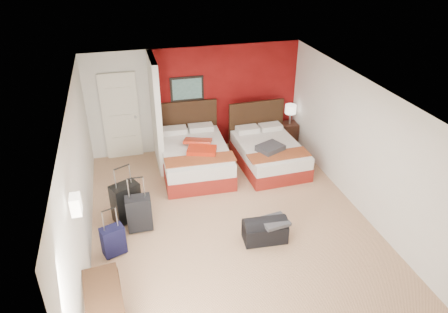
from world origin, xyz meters
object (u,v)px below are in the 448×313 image
object	(u,v)px
desk	(106,311)
suitcase_navy	(114,242)
nightstand	(289,133)
red_suitcase_open	(200,146)
duffel_bag	(265,231)
table_lamp	(290,114)
bed_right	(269,155)
bed_left	(195,159)
suitcase_black	(126,203)
suitcase_charcoal	(139,214)

from	to	relation	value
desk	suitcase_navy	bearing A→B (deg)	80.00
nightstand	red_suitcase_open	bearing A→B (deg)	-158.73
red_suitcase_open	duffel_bag	size ratio (longest dim) A/B	1.11
table_lamp	duffel_bag	distance (m)	3.94
suitcase_navy	duffel_bag	size ratio (longest dim) A/B	0.69
suitcase_navy	bed_right	bearing A→B (deg)	12.50
suitcase_navy	duffel_bag	world-z (taller)	suitcase_navy
bed_right	suitcase_navy	world-z (taller)	bed_right
bed_left	nightstand	bearing A→B (deg)	19.18
bed_left	duffel_bag	xyz separation A→B (m)	(0.71, -2.63, -0.12)
bed_left	desk	world-z (taller)	desk
red_suitcase_open	desk	size ratio (longest dim) A/B	0.91
suitcase_black	nightstand	bearing A→B (deg)	2.71
suitcase_charcoal	duffel_bag	bearing A→B (deg)	-21.81
bed_left	bed_right	world-z (taller)	bed_left
bed_right	table_lamp	size ratio (longest dim) A/B	3.85
desk	bed_left	bearing A→B (deg)	57.88
bed_right	duffel_bag	distance (m)	2.62
table_lamp	bed_right	bearing A→B (deg)	-131.77
nightstand	desk	distance (m)	6.51
bed_left	nightstand	size ratio (longest dim) A/B	3.81
duffel_bag	red_suitcase_open	bearing A→B (deg)	107.54
nightstand	desk	xyz separation A→B (m)	(-4.52, -4.69, 0.11)
suitcase_navy	suitcase_black	bearing A→B (deg)	54.51
bed_left	table_lamp	xyz separation A→B (m)	(2.56, 0.80, 0.47)
bed_right	suitcase_black	size ratio (longest dim) A/B	2.54
red_suitcase_open	suitcase_black	world-z (taller)	suitcase_black
bed_right	red_suitcase_open	world-z (taller)	red_suitcase_open
table_lamp	suitcase_navy	bearing A→B (deg)	-144.43
red_suitcase_open	suitcase_charcoal	xyz separation A→B (m)	(-1.46, -1.69, -0.34)
desk	duffel_bag	bearing A→B (deg)	19.79
nightstand	suitcase_charcoal	distance (m)	4.70
suitcase_charcoal	desk	distance (m)	2.19
table_lamp	desk	size ratio (longest dim) A/B	0.53
bed_left	suitcase_black	size ratio (longest dim) A/B	2.78
suitcase_black	desk	xyz separation A→B (m)	(-0.39, -2.44, 0.01)
bed_left	suitcase_charcoal	xyz separation A→B (m)	(-1.36, -1.79, 0.02)
suitcase_charcoal	desk	world-z (taller)	desk
red_suitcase_open	suitcase_navy	distance (m)	2.99
red_suitcase_open	duffel_bag	world-z (taller)	red_suitcase_open
table_lamp	suitcase_black	distance (m)	4.72
bed_right	desk	xyz separation A→B (m)	(-3.63, -3.69, 0.10)
suitcase_charcoal	suitcase_navy	distance (m)	0.74
red_suitcase_open	suitcase_charcoal	size ratio (longest dim) A/B	1.27
suitcase_black	duffel_bag	xyz separation A→B (m)	(2.28, -1.18, -0.18)
bed_right	suitcase_navy	distance (m)	4.11
bed_left	bed_right	xyz separation A→B (m)	(1.67, -0.20, -0.03)
suitcase_black	suitcase_navy	xyz separation A→B (m)	(-0.27, -0.90, -0.11)
bed_left	red_suitcase_open	distance (m)	0.39
red_suitcase_open	nightstand	bearing A→B (deg)	39.16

